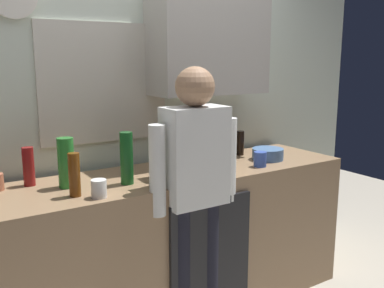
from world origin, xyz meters
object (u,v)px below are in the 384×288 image
dish_soap (226,147)px  person_at_sink (195,182)px  bottle_amber_beer (74,175)px  mixing_bowl (268,154)px  cup_white_mug (99,189)px  bottle_clear_soda (66,163)px  bottle_green_wine (127,158)px  bottle_red_vinegar (29,167)px  coffee_maker (175,153)px  bottle_dark_sauce (240,143)px  bottle_olive_oil (198,142)px  cup_blue_mug (260,159)px

dish_soap → person_at_sink: 0.71m
bottle_amber_beer → mixing_bowl: (1.41, 0.08, -0.08)m
cup_white_mug → bottle_clear_soda: bearing=107.1°
cup_white_mug → bottle_green_wine: bearing=33.8°
bottle_green_wine → dish_soap: bottle_green_wine is taller
cup_white_mug → bottle_red_vinegar: bearing=121.0°
coffee_maker → bottle_dark_sauce: bearing=19.5°
bottle_olive_oil → person_at_sink: 0.64m
cup_blue_mug → person_at_sink: 0.60m
bottle_green_wine → person_at_sink: size_ratio=0.19×
bottle_red_vinegar → mixing_bowl: size_ratio=1.00×
bottle_dark_sauce → mixing_bowl: 0.24m
cup_white_mug → mixing_bowl: cup_white_mug is taller
bottle_red_vinegar → cup_white_mug: 0.49m
bottle_clear_soda → person_at_sink: 0.72m
bottle_olive_oil → bottle_red_vinegar: bearing=-178.8°
bottle_dark_sauce → bottle_green_wine: bearing=-166.7°
mixing_bowl → dish_soap: dish_soap is taller
cup_white_mug → coffee_maker: bearing=14.9°
bottle_green_wine → cup_white_mug: bearing=-146.2°
bottle_olive_oil → mixing_bowl: 0.50m
cup_white_mug → cup_blue_mug: bearing=2.4°
bottle_clear_soda → bottle_red_vinegar: 0.23m
bottle_red_vinegar → dish_soap: bearing=-1.9°
person_at_sink → bottle_olive_oil: bearing=54.6°
bottle_olive_oil → bottle_red_vinegar: bottle_olive_oil is taller
bottle_dark_sauce → mixing_bowl: (0.07, -0.22, -0.05)m
coffee_maker → bottle_clear_soda: (-0.62, 0.13, -0.01)m
cup_white_mug → person_at_sink: bearing=-7.2°
bottle_dark_sauce → cup_white_mug: (-1.24, -0.39, -0.04)m
bottle_olive_oil → bottle_red_vinegar: 1.16m
cup_white_mug → dish_soap: (1.10, 0.37, 0.03)m
coffee_maker → bottle_dark_sauce: coffee_maker is taller
cup_blue_mug → cup_white_mug: size_ratio=1.05×
bottle_green_wine → person_at_sink: (0.32, -0.22, -0.14)m
bottle_clear_soda → cup_blue_mug: 1.24m
bottle_clear_soda → bottle_red_vinegar: size_ratio=1.27×
bottle_olive_oil → bottle_clear_soda: (-0.99, -0.17, 0.01)m
bottle_olive_oil → person_at_sink: bearing=-125.4°
bottle_red_vinegar → mixing_bowl: 1.59m
mixing_bowl → dish_soap: 0.30m
coffee_maker → bottle_clear_soda: size_ratio=1.18×
dish_soap → bottle_red_vinegar: bearing=178.1°
dish_soap → bottle_amber_beer: bearing=-166.5°
bottle_green_wine → bottle_amber_beer: 0.33m
bottle_green_wine → bottle_red_vinegar: bearing=150.8°
bottle_olive_oil → bottle_amber_beer: bottle_olive_oil is taller
bottle_dark_sauce → person_at_sink: size_ratio=0.11×
coffee_maker → bottle_amber_beer: (-0.63, -0.05, -0.03)m
bottle_clear_soda → cup_blue_mug: size_ratio=2.80×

